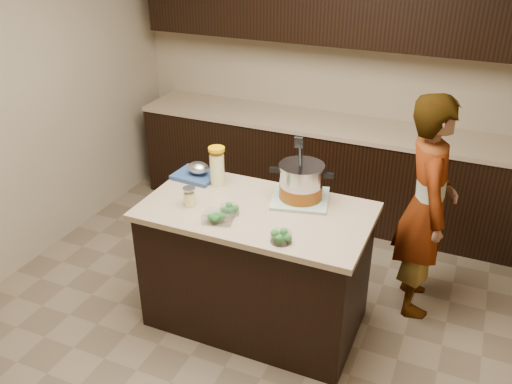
# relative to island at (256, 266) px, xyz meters

# --- Properties ---
(ground_plane) EXTENTS (4.00, 4.00, 0.00)m
(ground_plane) POSITION_rel_island_xyz_m (0.00, 0.00, -0.45)
(ground_plane) COLOR brown
(ground_plane) RESTS_ON ground
(room_shell) EXTENTS (4.04, 4.04, 2.72)m
(room_shell) POSITION_rel_island_xyz_m (0.00, 0.00, 1.26)
(room_shell) COLOR tan
(room_shell) RESTS_ON ground
(back_cabinets) EXTENTS (3.60, 0.63, 2.33)m
(back_cabinets) POSITION_rel_island_xyz_m (0.00, 1.74, 0.49)
(back_cabinets) COLOR black
(back_cabinets) RESTS_ON ground
(island) EXTENTS (1.46, 0.81, 0.90)m
(island) POSITION_rel_island_xyz_m (0.00, 0.00, 0.00)
(island) COLOR black
(island) RESTS_ON ground
(dish_towel) EXTENTS (0.43, 0.43, 0.02)m
(dish_towel) POSITION_rel_island_xyz_m (0.22, 0.23, 0.46)
(dish_towel) COLOR #4F7553
(dish_towel) RESTS_ON island
(stock_pot) EXTENTS (0.42, 0.34, 0.42)m
(stock_pot) POSITION_rel_island_xyz_m (0.22, 0.22, 0.57)
(stock_pot) COLOR #B7B7BC
(stock_pot) RESTS_ON dish_towel
(lemonade_pitcher) EXTENTS (0.12, 0.12, 0.27)m
(lemonade_pitcher) POSITION_rel_island_xyz_m (-0.38, 0.21, 0.57)
(lemonade_pitcher) COLOR #EBE18F
(lemonade_pitcher) RESTS_ON island
(mason_jar) EXTENTS (0.09, 0.09, 0.13)m
(mason_jar) POSITION_rel_island_xyz_m (-0.41, -0.13, 0.51)
(mason_jar) COLOR #EBE18F
(mason_jar) RESTS_ON island
(broccoli_tub_left) EXTENTS (0.15, 0.15, 0.06)m
(broccoli_tub_left) POSITION_rel_island_xyz_m (-0.12, -0.13, 0.47)
(broccoli_tub_left) COLOR silver
(broccoli_tub_left) RESTS_ON island
(broccoli_tub_right) EXTENTS (0.16, 0.16, 0.06)m
(broccoli_tub_right) POSITION_rel_island_xyz_m (0.29, -0.29, 0.48)
(broccoli_tub_right) COLOR silver
(broccoli_tub_right) RESTS_ON island
(broccoli_tub_rect) EXTENTS (0.20, 0.17, 0.06)m
(broccoli_tub_rect) POSITION_rel_island_xyz_m (-0.15, -0.24, 0.48)
(broccoli_tub_rect) COLOR silver
(broccoli_tub_rect) RESTS_ON island
(blue_tray) EXTENTS (0.31, 0.26, 0.11)m
(blue_tray) POSITION_rel_island_xyz_m (-0.56, 0.24, 0.49)
(blue_tray) COLOR navy
(blue_tray) RESTS_ON island
(person) EXTENTS (0.52, 0.66, 1.60)m
(person) POSITION_rel_island_xyz_m (0.98, 0.64, 0.35)
(person) COLOR gray
(person) RESTS_ON ground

